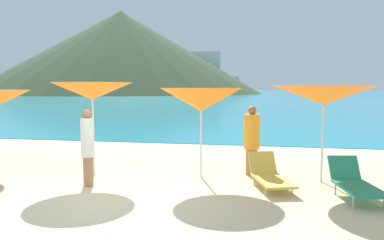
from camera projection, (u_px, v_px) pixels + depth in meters
The scene contains 11 objects.
ground_plane at pixel (199, 138), 16.67m from camera, with size 50.00×100.00×0.30m, color beige.
ocean_water at pixel (259, 92), 229.10m from camera, with size 650.00×440.00×0.02m, color teal.
headland_hill at pixel (121, 53), 147.26m from camera, with size 110.67×110.67×32.60m, color #384C2D.
umbrella_3 at pixel (92, 91), 8.83m from camera, with size 2.03×2.03×2.22m.
umbrella_4 at pixel (201, 100), 8.56m from camera, with size 1.97×1.97×2.09m.
umbrella_5 at pixel (324, 95), 8.08m from camera, with size 2.27×2.27×2.14m.
lounge_chair_0 at pixel (355, 182), 6.97m from camera, with size 0.86×1.58×0.71m.
lounge_chair_3 at pixel (269, 175), 7.81m from camera, with size 1.02×1.65×0.64m.
beachgoer_3 at pixel (88, 145), 7.82m from camera, with size 0.28×0.28×1.65m.
beachgoer_4 at pixel (252, 139), 8.86m from camera, with size 0.38×0.38×1.66m.
cruise_ship at pixel (168, 75), 157.19m from camera, with size 59.94×11.10×19.95m.
Camera 1 is at (2.83, -6.30, 2.08)m, focal length 34.67 mm.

